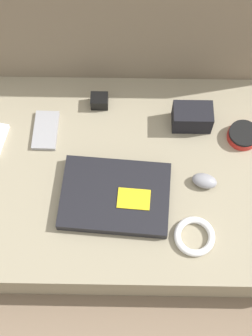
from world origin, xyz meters
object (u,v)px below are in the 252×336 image
(speaker_puck, at_px, (243,135))
(charger_brick, at_px, (99,101))
(laptop, at_px, (115,196))
(camera_pouch, at_px, (192,117))
(computer_mouse, at_px, (204,181))
(phone_silver, at_px, (46,130))

(speaker_puck, xyz_separation_m, charger_brick, (-0.43, 0.11, 0.00))
(laptop, distance_m, camera_pouch, 0.33)
(charger_brick, bearing_deg, computer_mouse, -40.26)
(computer_mouse, xyz_separation_m, camera_pouch, (-0.03, 0.20, 0.02))
(computer_mouse, distance_m, phone_silver, 0.50)
(phone_silver, height_order, camera_pouch, camera_pouch)
(laptop, bearing_deg, speaker_puck, 32.26)
(phone_silver, xyz_separation_m, charger_brick, (0.16, 0.10, 0.01))
(speaker_puck, relative_size, camera_pouch, 0.79)
(laptop, bearing_deg, phone_silver, 139.47)
(charger_brick, bearing_deg, camera_pouch, -12.79)
(camera_pouch, bearing_deg, laptop, -131.98)
(computer_mouse, relative_size, phone_silver, 0.61)
(computer_mouse, height_order, speaker_puck, computer_mouse)
(speaker_puck, bearing_deg, phone_silver, 178.79)
(phone_silver, bearing_deg, camera_pouch, 5.70)
(speaker_puck, bearing_deg, charger_brick, 165.64)
(camera_pouch, distance_m, charger_brick, 0.29)
(laptop, height_order, speaker_puck, laptop)
(speaker_puck, height_order, charger_brick, charger_brick)
(laptop, xyz_separation_m, phone_silver, (-0.22, 0.21, -0.01))
(speaker_puck, height_order, phone_silver, speaker_puck)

